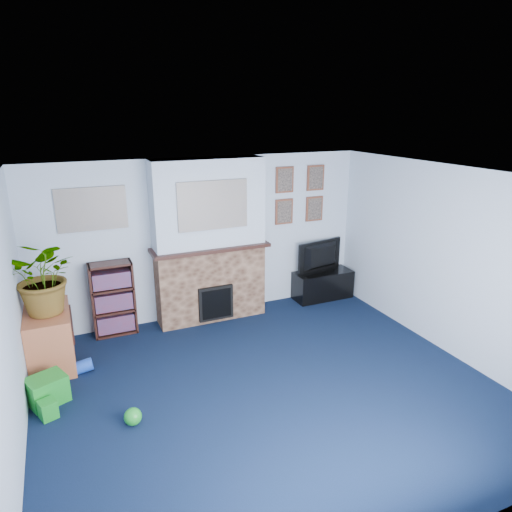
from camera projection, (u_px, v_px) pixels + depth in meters
name	position (u px, v px, depth m)	size (l,w,h in m)	color
floor	(268.00, 388.00, 5.20)	(5.00, 4.50, 0.01)	black
ceiling	(270.00, 177.00, 4.47)	(5.00, 4.50, 0.01)	white
wall_back	(205.00, 238.00, 6.80)	(5.00, 0.04, 2.40)	silver
wall_front	(421.00, 414.00, 2.87)	(5.00, 0.04, 2.40)	silver
wall_left	(4.00, 335.00, 3.89)	(0.04, 4.50, 2.40)	silver
wall_right	(447.00, 261.00, 5.79)	(0.04, 4.50, 2.40)	silver
chimney_breast	(210.00, 243.00, 6.63)	(1.72, 0.50, 2.40)	brown
collage_main	(213.00, 205.00, 6.26)	(1.00, 0.03, 0.68)	gray
collage_left	(92.00, 209.00, 6.02)	(0.90, 0.03, 0.58)	gray
portrait_tl	(285.00, 180.00, 7.03)	(0.30, 0.03, 0.40)	brown
portrait_tr	(315.00, 178.00, 7.24)	(0.30, 0.03, 0.40)	brown
portrait_bl	(284.00, 212.00, 7.19)	(0.30, 0.03, 0.40)	brown
portrait_br	(314.00, 209.00, 7.40)	(0.30, 0.03, 0.40)	brown
tv_stand	(323.00, 285.00, 7.65)	(0.98, 0.41, 0.46)	black
television	(323.00, 257.00, 7.52)	(0.89, 0.12, 0.51)	black
bookshelf	(113.00, 300.00, 6.35)	(0.58, 0.28, 1.05)	black
sideboard	(50.00, 339.00, 5.60)	(0.51, 0.92, 0.72)	#AE5A38
potted_plant	(45.00, 276.00, 5.32)	(0.83, 0.72, 0.93)	#26661E
mantel_clock	(208.00, 242.00, 6.56)	(0.11, 0.07, 0.16)	gold
mantel_candle	(227.00, 239.00, 6.67)	(0.04, 0.04, 0.14)	#B2BFC6
mantel_teddy	(177.00, 246.00, 6.39)	(0.14, 0.14, 0.14)	gray
mantel_can	(253.00, 237.00, 6.84)	(0.06, 0.06, 0.11)	#198C26
green_crate	(47.00, 391.00, 4.92)	(0.38, 0.30, 0.30)	#198C26
toy_ball	(133.00, 417.00, 4.58)	(0.18, 0.18, 0.18)	#198C26
toy_block	(48.00, 408.00, 4.67)	(0.16, 0.16, 0.20)	#198C26
toy_tube	(78.00, 368.00, 5.48)	(0.16, 0.16, 0.33)	blue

